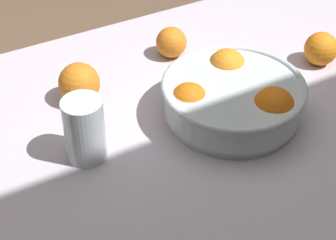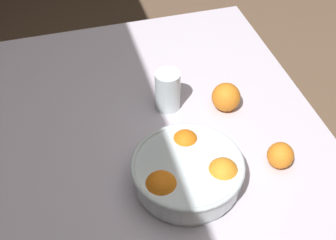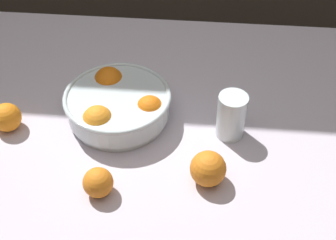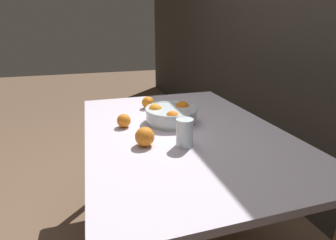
{
  "view_description": "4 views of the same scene",
  "coord_description": "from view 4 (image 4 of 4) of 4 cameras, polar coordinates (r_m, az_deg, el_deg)",
  "views": [
    {
      "loc": [
        0.42,
        0.66,
        1.41
      ],
      "look_at": [
        0.03,
        -0.03,
        0.76
      ],
      "focal_mm": 60.0,
      "sensor_mm": 36.0,
      "label": 1
    },
    {
      "loc": [
        -0.79,
        0.22,
        1.64
      ],
      "look_at": [
        0.07,
        -0.03,
        0.78
      ],
      "focal_mm": 50.0,
      "sensor_mm": 36.0,
      "label": 2
    },
    {
      "loc": [
        0.11,
        -0.91,
        1.57
      ],
      "look_at": [
        0.03,
        -0.08,
        0.77
      ],
      "focal_mm": 50.0,
      "sensor_mm": 36.0,
      "label": 3
    },
    {
      "loc": [
        1.14,
        -0.42,
        1.21
      ],
      "look_at": [
        0.02,
        -0.08,
        0.78
      ],
      "focal_mm": 28.0,
      "sensor_mm": 36.0,
      "label": 4
    }
  ],
  "objects": [
    {
      "name": "orange_loose_near_bowl",
      "position": [
        1.12,
        -5.08,
        -3.63
      ],
      "size": [
        0.08,
        0.08,
        0.08
      ],
      "primitive_type": "sphere",
      "color": "orange",
      "rests_on": "dining_table"
    },
    {
      "name": "dining_table",
      "position": [
        1.34,
        3.1,
        -4.71
      ],
      "size": [
        1.33,
        0.93,
        0.72
      ],
      "color": "silver",
      "rests_on": "ground_plane"
    },
    {
      "name": "orange_loose_front",
      "position": [
        1.62,
        -4.41,
        3.8
      ],
      "size": [
        0.07,
        0.07,
        0.07
      ],
      "primitive_type": "sphere",
      "color": "orange",
      "rests_on": "dining_table"
    },
    {
      "name": "juice_glass",
      "position": [
        1.11,
        3.6,
        -3.09
      ],
      "size": [
        0.07,
        0.07,
        0.12
      ],
      "color": "#F4A314",
      "rests_on": "dining_table"
    },
    {
      "name": "ground_plane",
      "position": [
        1.71,
        2.66,
        -24.73
      ],
      "size": [
        12.0,
        12.0,
        0.0
      ],
      "primitive_type": "plane",
      "color": "brown"
    },
    {
      "name": "fruit_bowl",
      "position": [
        1.38,
        0.66,
        1.31
      ],
      "size": [
        0.28,
        0.28,
        0.1
      ],
      "color": "silver",
      "rests_on": "dining_table"
    },
    {
      "name": "orange_loose_aside",
      "position": [
        1.33,
        -9.6,
        -0.13
      ],
      "size": [
        0.07,
        0.07,
        0.07
      ],
      "primitive_type": "sphere",
      "color": "orange",
      "rests_on": "dining_table"
    }
  ]
}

